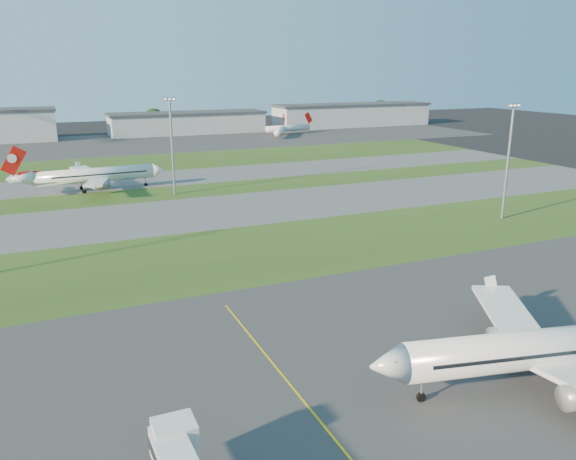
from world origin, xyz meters
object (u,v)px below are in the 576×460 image
mini_jet_near (281,130)px  mini_jet_far (288,128)px  light_mast_centre (172,140)px  airliner_taxiing (94,175)px  airliner_parked (552,348)px  light_mast_east (509,154)px

mini_jet_near → mini_jet_far: size_ratio=0.89×
mini_jet_far → light_mast_centre: 150.17m
mini_jet_near → light_mast_centre: light_mast_centre is taller
airliner_taxiing → light_mast_centre: 25.90m
airliner_parked → light_mast_east: 74.43m
airliner_taxiing → mini_jet_near: airliner_taxiing is taller
mini_jet_near → mini_jet_far: (8.14, 9.10, 0.00)m
airliner_parked → light_mast_east: light_mast_east is taller
mini_jet_near → light_mast_east: size_ratio=0.99×
mini_jet_far → light_mast_centre: size_ratio=1.11×
airliner_parked → airliner_taxiing: size_ratio=1.02×
airliner_parked → mini_jet_near: airliner_parked is taller
mini_jet_far → mini_jet_near: bearing=-140.4°
light_mast_centre → mini_jet_far: bearing=54.4°
airliner_taxiing → light_mast_east: (82.48, -69.47, 10.49)m
light_mast_centre → mini_jet_near: bearing=55.0°
airliner_parked → light_mast_centre: 113.87m
airliner_taxiing → light_mast_east: 108.35m
airliner_parked → airliner_taxiing: (-34.95, 125.81, -0.15)m
airliner_taxiing → mini_jet_near: bearing=-137.4°
airliner_taxiing → light_mast_centre: bearing=142.8°
light_mast_centre → light_mast_east: bearing=-41.6°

